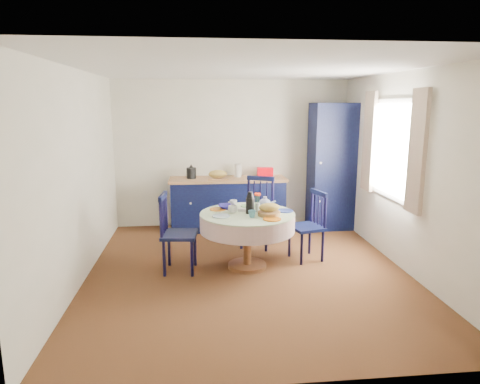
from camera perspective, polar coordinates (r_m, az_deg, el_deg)
The scene contains 17 objects.
floor at distance 5.54m, azimuth 1.03°, elevation -10.55°, with size 4.50×4.50×0.00m, color black.
ceiling at distance 5.14m, azimuth 1.13°, elevation 16.20°, with size 4.50×4.50×0.00m, color white.
wall_back at distance 7.41m, azimuth -1.05°, elevation 5.12°, with size 4.00×0.02×2.50m, color white.
wall_left at distance 5.34m, azimuth -20.77°, elevation 1.81°, with size 0.02×4.50×2.50m, color white.
wall_right at distance 5.79m, azimuth 21.15°, elevation 2.50°, with size 0.02×4.50×2.50m, color white.
window at distance 6.00m, azimuth 19.66°, elevation 5.55°, with size 0.10×1.74×1.45m.
kitchen_counter at distance 7.26m, azimuth -1.63°, elevation -1.42°, with size 1.96×0.62×1.11m.
pantry_cabinet at distance 7.38m, azimuth 12.20°, elevation 3.32°, with size 0.75×0.55×2.11m.
dining_table at distance 5.48m, azimuth 1.08°, elevation -4.03°, with size 1.21×1.21×1.01m.
chair_left at distance 5.46m, azimuth -8.53°, elevation -5.35°, with size 0.47×0.49×1.01m.
chair_far at distance 6.37m, azimuth 2.38°, elevation -2.63°, with size 0.60×0.59×1.03m.
chair_right at distance 5.90m, azimuth 9.18°, elevation -4.38°, with size 0.50×0.51×0.94m.
mug_a at distance 5.44m, azimuth -0.98°, elevation -2.32°, with size 0.12×0.12×0.09m, color silver.
mug_b at distance 5.23m, azimuth 1.61°, elevation -2.94°, with size 0.09×0.09×0.09m, color #3A6F7F.
mug_c at distance 5.75m, azimuth 3.37°, elevation -1.58°, with size 0.12×0.12×0.09m, color black.
mug_d at distance 5.76m, azimuth -0.87°, elevation -1.53°, with size 0.10×0.10×0.09m, color silver.
cobalt_bowl at distance 5.66m, azimuth -1.78°, elevation -1.98°, with size 0.23×0.23×0.06m, color navy.
Camera 1 is at (-0.63, -5.09, 2.09)m, focal length 32.00 mm.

